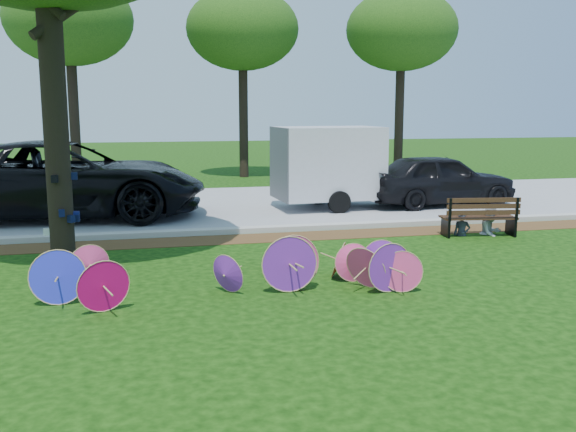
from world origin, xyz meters
The scene contains 12 objects.
ground centered at (0.00, 0.00, 0.00)m, with size 90.00×90.00×0.00m, color black.
mulch_strip centered at (0.00, 4.50, 0.01)m, with size 90.00×1.00×0.01m, color #472D16.
curb centered at (0.00, 5.20, 0.06)m, with size 90.00×0.30×0.12m, color #B7B5AD.
street centered at (0.00, 9.35, 0.01)m, with size 90.00×8.00×0.01m, color gray.
parasol_pile centered at (-0.10, 0.56, 0.37)m, with size 5.77×2.32×0.88m.
black_van centered at (-3.92, 8.17, 0.98)m, with size 3.25×7.04×1.96m, color black.
dark_pickup centered at (6.30, 8.02, 0.74)m, with size 1.76×4.36×1.49m, color black.
cargo_trailer centered at (3.04, 8.18, 1.28)m, with size 2.79×1.77×2.56m, color silver.
park_bench centered at (5.17, 3.76, 0.43)m, with size 1.65×0.63×0.86m, color black, non-canonical shape.
person_left centered at (4.82, 3.81, 0.50)m, with size 0.37×0.24×1.00m, color #353A48.
person_right centered at (5.52, 3.81, 0.61)m, with size 0.60×0.46×1.23m, color #BABBC4.
bg_trees centered at (2.00, 15.98, 5.77)m, with size 16.92×5.93×7.40m.
Camera 1 is at (-1.95, -8.81, 2.78)m, focal length 40.00 mm.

